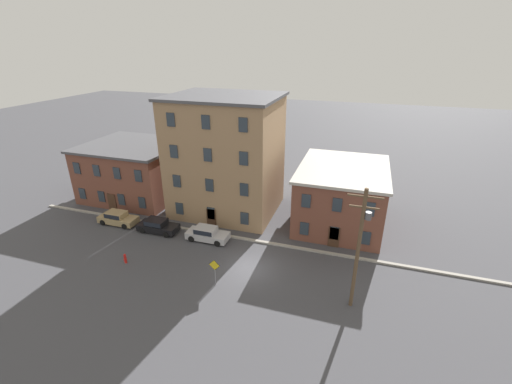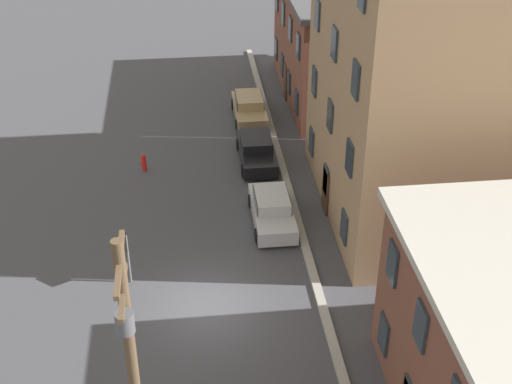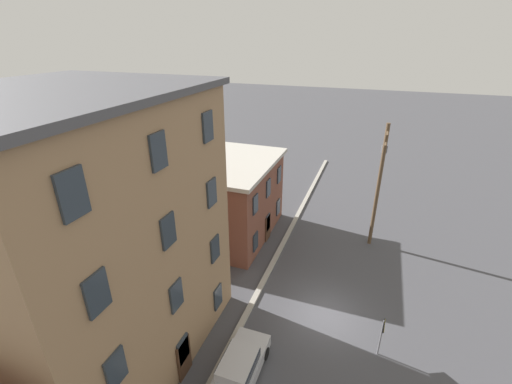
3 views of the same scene
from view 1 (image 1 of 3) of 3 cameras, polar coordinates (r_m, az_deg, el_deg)
ground_plane at (r=31.99m, az=-1.14°, el=-12.53°), size 200.00×200.00×0.00m
kerb_strip at (r=35.50m, az=1.23°, el=-8.34°), size 56.00×0.36×0.16m
apartment_corner at (r=47.78m, az=-19.47°, el=3.51°), size 12.02×10.68×7.01m
apartment_midblock at (r=40.05m, az=-4.98°, el=6.10°), size 12.20×10.07×13.69m
apartment_far at (r=39.38m, az=14.00°, el=-0.44°), size 9.47×11.99×6.52m
car_tan at (r=41.76m, az=-22.09°, el=-3.97°), size 4.40×1.92×1.43m
car_black at (r=38.66m, az=-16.10°, el=-5.34°), size 4.40×1.92×1.43m
car_silver at (r=36.02m, az=-8.17°, el=-6.84°), size 4.40×1.92×1.43m
caution_sign at (r=29.26m, az=-6.91°, el=-12.53°), size 1.01×0.08×2.54m
utility_pole at (r=25.96m, az=16.86°, el=-8.35°), size 2.40×0.44×9.94m
fire_hydrant at (r=34.58m, az=-20.97°, el=-10.28°), size 0.24×0.34×0.96m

